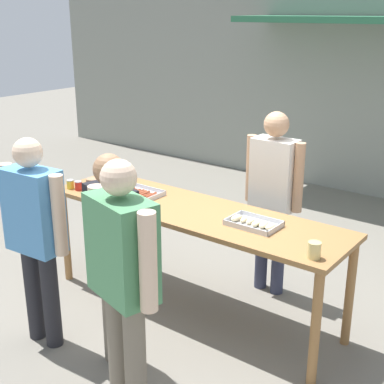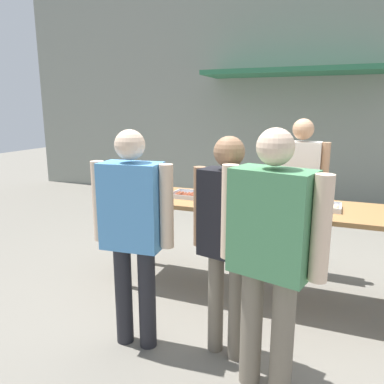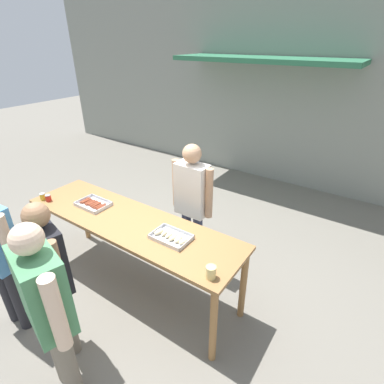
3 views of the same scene
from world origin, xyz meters
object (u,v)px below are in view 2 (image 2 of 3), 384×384
(person_customer_with_cup, at_px, (271,244))
(person_customer_waiting_in_line, at_px, (228,230))
(food_tray_sausages, at_px, (192,195))
(condiment_jar_ketchup, at_px, (132,193))
(person_customer_holding_hotdog, at_px, (133,223))
(condiment_jar_mustard, at_px, (123,193))
(food_tray_buns, at_px, (318,206))
(person_server_behind_table, at_px, (300,183))

(person_customer_with_cup, height_order, person_customer_waiting_in_line, person_customer_with_cup)
(person_customer_with_cup, xyz_separation_m, person_customer_waiting_in_line, (-0.34, 0.25, -0.03))
(food_tray_sausages, relative_size, person_customer_with_cup, 0.23)
(food_tray_sausages, height_order, condiment_jar_ketchup, condiment_jar_ketchup)
(person_customer_with_cup, distance_m, person_customer_waiting_in_line, 0.42)
(person_customer_with_cup, bearing_deg, person_customer_holding_hotdog, 8.35)
(condiment_jar_ketchup, height_order, person_customer_waiting_in_line, person_customer_waiting_in_line)
(food_tray_sausages, distance_m, person_customer_holding_hotdog, 1.11)
(condiment_jar_mustard, relative_size, person_customer_with_cup, 0.05)
(food_tray_buns, bearing_deg, person_customer_holding_hotdog, -138.10)
(food_tray_buns, xyz_separation_m, person_server_behind_table, (-0.22, 0.70, 0.06))
(person_customer_holding_hotdog, xyz_separation_m, person_customer_with_cup, (1.02, -0.12, 0.02))
(person_customer_with_cup, bearing_deg, condiment_jar_ketchup, -17.87)
(food_tray_sausages, bearing_deg, food_tray_buns, -0.11)
(food_tray_sausages, height_order, person_customer_waiting_in_line, person_customer_waiting_in_line)
(food_tray_sausages, bearing_deg, condiment_jar_ketchup, -156.07)
(food_tray_buns, bearing_deg, food_tray_sausages, 179.89)
(condiment_jar_mustard, xyz_separation_m, person_server_behind_table, (1.60, 0.95, 0.04))
(food_tray_sausages, bearing_deg, person_server_behind_table, 35.69)
(person_customer_holding_hotdog, distance_m, person_customer_waiting_in_line, 0.69)
(condiment_jar_mustard, distance_m, person_customer_holding_hotdog, 1.04)
(condiment_jar_mustard, distance_m, person_customer_with_cup, 1.88)
(person_server_behind_table, relative_size, person_customer_holding_hotdog, 1.02)
(condiment_jar_ketchup, bearing_deg, person_server_behind_table, 31.78)
(food_tray_buns, relative_size, condiment_jar_ketchup, 4.64)
(condiment_jar_ketchup, height_order, person_customer_with_cup, person_customer_with_cup)
(person_customer_waiting_in_line, bearing_deg, condiment_jar_mustard, -15.56)
(food_tray_buns, bearing_deg, condiment_jar_mustard, -172.02)
(condiment_jar_mustard, distance_m, person_customer_waiting_in_line, 1.46)
(person_customer_holding_hotdog, bearing_deg, food_tray_buns, -142.41)
(condiment_jar_mustard, bearing_deg, person_customer_waiting_in_line, -29.21)
(person_customer_holding_hotdog, height_order, person_customer_with_cup, person_customer_with_cup)
(person_server_behind_table, distance_m, person_customer_holding_hotdog, 2.06)
(person_customer_holding_hotdog, bearing_deg, condiment_jar_mustard, -59.08)
(person_customer_with_cup, bearing_deg, condiment_jar_mustard, -15.92)
(person_customer_holding_hotdog, bearing_deg, person_server_behind_table, -123.50)
(food_tray_buns, bearing_deg, person_server_behind_table, 107.74)
(condiment_jar_ketchup, relative_size, person_customer_with_cup, 0.05)
(condiment_jar_ketchup, height_order, person_customer_holding_hotdog, person_customer_holding_hotdog)
(food_tray_buns, xyz_separation_m, condiment_jar_ketchup, (-1.73, -0.24, 0.02))
(condiment_jar_ketchup, xyz_separation_m, person_customer_with_cup, (1.53, -0.98, 0.02))
(food_tray_buns, xyz_separation_m, condiment_jar_mustard, (-1.83, -0.26, 0.02))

